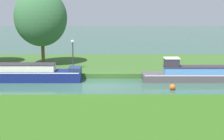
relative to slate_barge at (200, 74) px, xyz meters
name	(u,v)px	position (x,y,z in m)	size (l,w,h in m)	color
ground_plane	(98,85)	(-8.08, -1.20, -0.55)	(120.00, 120.00, 0.00)	#2F5244
riverbank_far	(101,65)	(-8.08, 5.80, -0.35)	(72.00, 10.00, 0.40)	#335924
riverbank_near	(92,127)	(-8.08, -10.20, -0.35)	(72.00, 10.00, 0.40)	#2C5717
slate_barge	(200,74)	(0.00, 0.00, 0.00)	(9.81, 1.48, 1.90)	#4D464B
navy_narrowboat	(20,73)	(-14.40, 0.00, 0.08)	(9.28, 1.53, 1.41)	navy
willow_tree_centre	(39,18)	(-13.62, 4.36, 4.25)	(4.79, 3.76, 7.00)	brown
lamp_post	(71,51)	(-10.54, 2.42, 1.52)	(0.24, 0.24, 2.63)	#333338
channel_buoy	(171,87)	(-2.78, -2.66, -0.34)	(0.43, 0.43, 0.43)	#E55919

